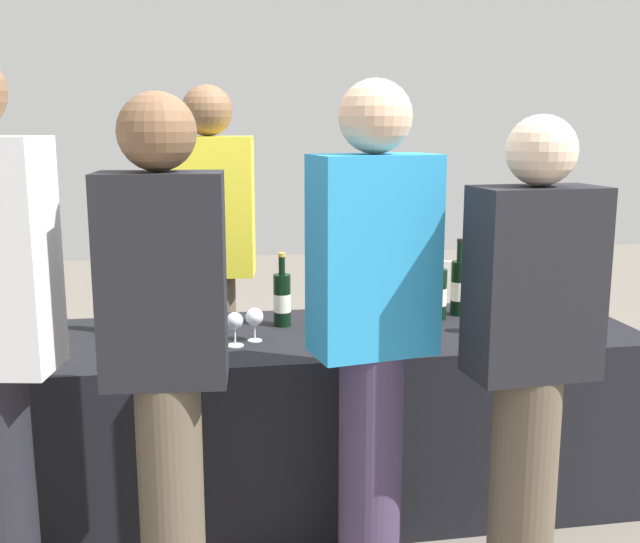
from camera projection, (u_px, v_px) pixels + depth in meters
The scene contains 19 objects.
ground_plane at pixel (320, 499), 3.19m from camera, with size 12.00×12.00×0.00m, color slate.
tasting_table at pixel (320, 418), 3.12m from camera, with size 2.57×0.78×0.73m, color black.
wine_bottle_0 at pixel (110, 305), 3.04m from camera, with size 0.07×0.07×0.31m.
wine_bottle_1 at pixel (282, 299), 3.14m from camera, with size 0.07×0.07×0.31m.
wine_bottle_2 at pixel (372, 295), 3.21m from camera, with size 0.07×0.07×0.31m.
wine_bottle_3 at pixel (421, 295), 3.19m from camera, with size 0.07×0.07×0.33m.
wine_bottle_4 at pixel (438, 293), 3.25m from camera, with size 0.07×0.07×0.31m.
wine_bottle_5 at pixel (459, 287), 3.31m from camera, with size 0.07×0.07×0.34m.
wine_bottle_6 at pixel (534, 288), 3.36m from camera, with size 0.08×0.08×0.30m.
wine_glass_0 at pixel (161, 322), 2.82m from camera, with size 0.07×0.07×0.14m.
wine_glass_1 at pixel (199, 323), 2.81m from camera, with size 0.08×0.08×0.14m.
wine_glass_2 at pixel (235, 322), 2.85m from camera, with size 0.06×0.06×0.13m.
wine_glass_3 at pixel (254, 318), 2.92m from camera, with size 0.07×0.07×0.13m.
wine_glass_4 at pixel (479, 308), 3.03m from camera, with size 0.07×0.07×0.14m.
server_pouring at pixel (211, 256), 3.56m from camera, with size 0.43×0.28×1.73m.
guest_1 at pixel (166, 350), 2.20m from camera, with size 0.37×0.23×1.64m.
guest_2 at pixel (372, 325), 2.41m from camera, with size 0.41×0.27×1.69m.
guest_3 at pixel (530, 352), 2.36m from camera, with size 0.40×0.24×1.58m.
menu_board at pixel (433, 330), 4.30m from camera, with size 0.56×0.03×0.80m, color white.
Camera 1 is at (-0.50, -2.90, 1.56)m, focal length 42.64 mm.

